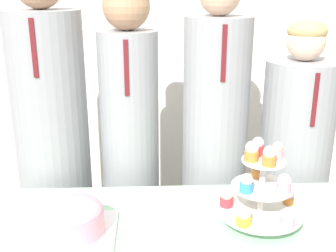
{
  "coord_description": "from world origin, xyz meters",
  "views": [
    {
      "loc": [
        -0.08,
        -0.95,
        1.52
      ],
      "look_at": [
        -0.03,
        0.32,
        1.1
      ],
      "focal_mm": 45.0,
      "sensor_mm": 36.0,
      "label": 1
    }
  ],
  "objects_px": {
    "student_2": "(214,164)",
    "student_3": "(292,183)",
    "round_cake": "(73,218)",
    "cupcake_stand": "(261,187)",
    "student_0": "(55,161)",
    "student_1": "(131,162)"
  },
  "relations": [
    {
      "from": "student_2",
      "to": "student_3",
      "type": "distance_m",
      "value": 0.38
    },
    {
      "from": "round_cake",
      "to": "student_2",
      "type": "xyz_separation_m",
      "value": [
        0.54,
        0.56,
        -0.06
      ]
    },
    {
      "from": "cupcake_stand",
      "to": "student_3",
      "type": "relative_size",
      "value": 0.22
    },
    {
      "from": "student_0",
      "to": "cupcake_stand",
      "type": "bearing_deg",
      "value": -33.2
    },
    {
      "from": "student_1",
      "to": "student_2",
      "type": "xyz_separation_m",
      "value": [
        0.38,
        0.0,
        -0.01
      ]
    },
    {
      "from": "round_cake",
      "to": "student_1",
      "type": "distance_m",
      "value": 0.58
    },
    {
      "from": "cupcake_stand",
      "to": "student_3",
      "type": "height_order",
      "value": "student_3"
    },
    {
      "from": "round_cake",
      "to": "student_3",
      "type": "xyz_separation_m",
      "value": [
        0.91,
        0.56,
        -0.17
      ]
    },
    {
      "from": "round_cake",
      "to": "student_0",
      "type": "distance_m",
      "value": 0.59
    },
    {
      "from": "student_1",
      "to": "student_3",
      "type": "xyz_separation_m",
      "value": [
        0.75,
        0.0,
        -0.12
      ]
    },
    {
      "from": "cupcake_stand",
      "to": "student_2",
      "type": "distance_m",
      "value": 0.54
    },
    {
      "from": "cupcake_stand",
      "to": "student_3",
      "type": "distance_m",
      "value": 0.64
    },
    {
      "from": "student_2",
      "to": "student_1",
      "type": "bearing_deg",
      "value": -180.0
    },
    {
      "from": "round_cake",
      "to": "student_3",
      "type": "relative_size",
      "value": 0.2
    },
    {
      "from": "student_2",
      "to": "cupcake_stand",
      "type": "bearing_deg",
      "value": -81.73
    },
    {
      "from": "student_3",
      "to": "student_0",
      "type": "bearing_deg",
      "value": 180.0
    },
    {
      "from": "student_1",
      "to": "round_cake",
      "type": "bearing_deg",
      "value": -106.22
    },
    {
      "from": "cupcake_stand",
      "to": "student_0",
      "type": "xyz_separation_m",
      "value": [
        -0.79,
        0.52,
        -0.12
      ]
    },
    {
      "from": "student_1",
      "to": "student_3",
      "type": "bearing_deg",
      "value": 0.0
    },
    {
      "from": "student_3",
      "to": "student_1",
      "type": "bearing_deg",
      "value": -180.0
    },
    {
      "from": "student_0",
      "to": "student_1",
      "type": "distance_m",
      "value": 0.34
    },
    {
      "from": "student_3",
      "to": "student_2",
      "type": "bearing_deg",
      "value": 180.0
    }
  ]
}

